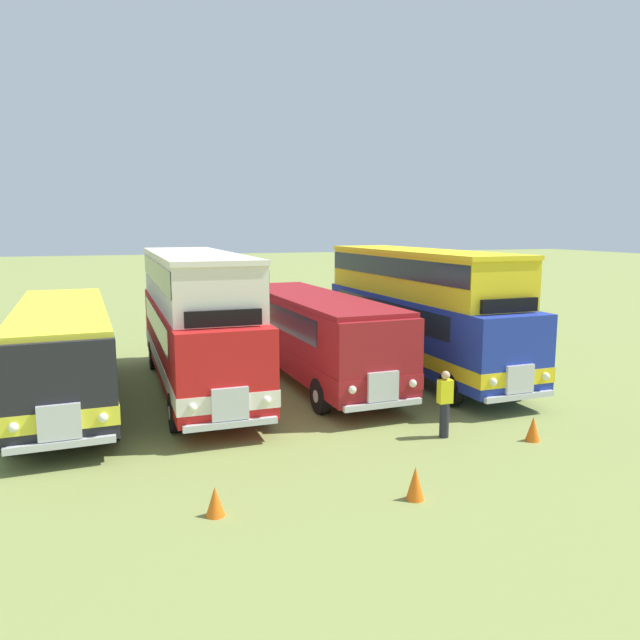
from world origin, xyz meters
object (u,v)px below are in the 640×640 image
Objects in this scene: bus_fourth_in_row at (63,347)px; bus_sixth_in_row at (313,331)px; cone_near_end at (533,429)px; marshal_person at (445,403)px; bus_seventh_in_row at (419,306)px; bus_fifth_in_row at (196,315)px; cone_mid_row at (215,501)px; cone_far_end at (415,483)px.

bus_fourth_in_row is 1.03× the size of bus_sixth_in_row.
bus_sixth_in_row is at bearing 114.00° from cone_near_end.
cone_near_end is 0.36× the size of marshal_person.
bus_sixth_in_row is at bearing 101.80° from marshal_person.
bus_fifth_in_row is at bearing 178.84° from bus_seventh_in_row.
bus_seventh_in_row is at bearing -1.16° from bus_fifth_in_row.
bus_sixth_in_row is (3.99, -0.06, -0.72)m from bus_fifth_in_row.
cone_near_end is (3.34, -7.51, -1.44)m from bus_sixth_in_row.
marshal_person reaches higher than cone_mid_row.
bus_fourth_in_row is 0.99× the size of bus_fifth_in_row.
bus_seventh_in_row reaches higher than cone_near_end.
bus_seventh_in_row is 17.89× the size of cone_near_end.
bus_fourth_in_row is at bearing 127.19° from cone_far_end.
cone_near_end is at bearing -94.99° from bus_seventh_in_row.
marshal_person is (1.37, -6.55, -0.87)m from bus_sixth_in_row.
cone_near_end is at bearing 10.06° from cone_mid_row.
bus_seventh_in_row is at bearing 1.00° from bus_fourth_in_row.
bus_fifth_in_row is at bearing 134.12° from cone_near_end.
marshal_person is at bearing 154.25° from cone_near_end.
cone_mid_row is at bearing -69.95° from bus_fourth_in_row.
bus_fifth_in_row is 1.05× the size of bus_sixth_in_row.
bus_seventh_in_row is at bearing 62.13° from cone_far_end.
cone_far_end is 3.84m from marshal_person.
bus_sixth_in_row is 18.67× the size of cone_mid_row.
bus_fifth_in_row reaches higher than bus_fourth_in_row.
cone_mid_row is (-8.82, -8.85, -2.19)m from bus_seventh_in_row.
cone_near_end is (11.32, -7.19, -1.44)m from bus_fourth_in_row.
marshal_person is at bearing -33.71° from bus_fourth_in_row.
bus_seventh_in_row reaches higher than bus_sixth_in_row.
cone_near_end is 8.30m from cone_mid_row.
bus_seventh_in_row is 6.51× the size of marshal_person.
bus_fourth_in_row reaches higher than cone_mid_row.
cone_near_end is at bearing -25.75° from marshal_person.
bus_fifth_in_row is 7.98m from bus_seventh_in_row.
marshal_person reaches higher than cone_far_end.
bus_fifth_in_row reaches higher than cone_far_end.
cone_far_end is at bearing -128.50° from marshal_person.
bus_fourth_in_row is at bearing 110.05° from cone_mid_row.
bus_fifth_in_row is at bearing 84.69° from cone_mid_row.
bus_fourth_in_row is 19.29× the size of cone_mid_row.
bus_seventh_in_row is 19.74× the size of cone_mid_row.
marshal_person is (5.36, -6.61, -1.59)m from bus_fifth_in_row.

